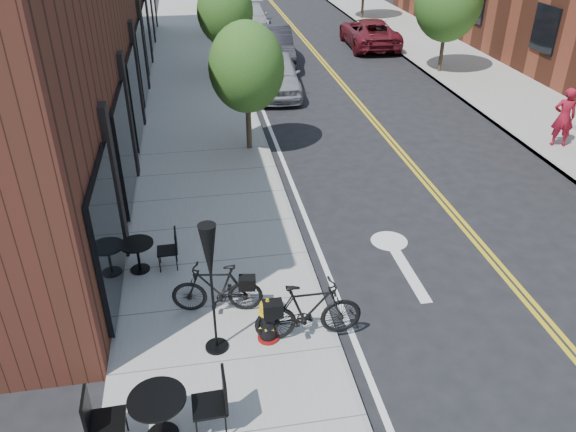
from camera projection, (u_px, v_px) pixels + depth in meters
ground at (341, 351)px, 9.89m from camera, size 120.00×120.00×0.00m
sidewalk_near at (203, 140)px, 18.07m from camera, size 4.00×70.00×0.12m
sidewalk_far at (544, 117)px, 19.85m from camera, size 4.00×70.00×0.12m
building_near at (57, 10)px, 19.07m from camera, size 5.00×28.00×7.00m
tree_near_a at (247, 68)px, 16.15m from camera, size 2.20×2.20×3.81m
tree_near_b at (225, 12)px, 22.90m from camera, size 2.30×2.30×3.98m
tree_far_b at (449, 0)px, 23.24m from camera, size 2.80×2.80×4.62m
fire_hydrant at (268, 320)px, 9.79m from camera, size 0.51×0.51×0.89m
bicycle_left at (217, 289)px, 10.42m from camera, size 1.76×0.73×1.03m
bicycle_right at (309, 311)px, 9.77m from camera, size 1.91×0.54×1.15m
bistro_set_b at (159, 412)px, 7.95m from camera, size 1.92×0.85×1.04m
bistro_set_c at (138, 253)px, 11.58m from camera, size 1.61×0.71×0.87m
patio_umbrella at (210, 263)px, 8.90m from camera, size 0.40×0.40×2.50m
parked_car_a at (276, 74)px, 22.04m from camera, size 2.16×4.59×1.52m
parked_car_b at (273, 46)px, 25.69m from camera, size 2.07×5.05×1.63m
parked_car_c at (252, 16)px, 32.63m from camera, size 2.13×4.54×1.28m
parked_car_far at (369, 33)px, 28.64m from camera, size 2.59×5.18×1.41m
pedestrian at (564, 117)px, 17.09m from camera, size 0.77×0.63×1.84m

